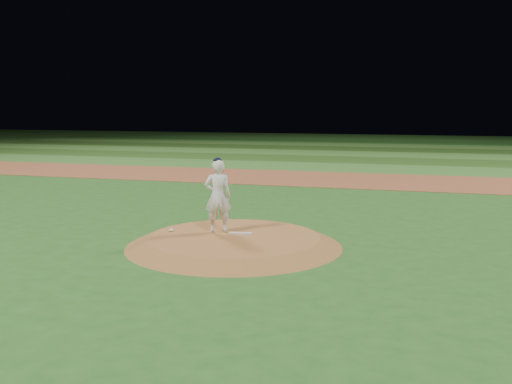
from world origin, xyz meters
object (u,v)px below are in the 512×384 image
object	(u,v)px
pitchers_mound	(234,241)
pitcher_on_mound	(218,196)
rosin_bag	(171,230)
pitching_rubber	(241,233)

from	to	relation	value
pitchers_mound	pitcher_on_mound	size ratio (longest dim) A/B	2.79
pitchers_mound	pitcher_on_mound	world-z (taller)	pitcher_on_mound
rosin_bag	pitcher_on_mound	size ratio (longest dim) A/B	0.06
rosin_bag	pitcher_on_mound	xyz separation A→B (m)	(1.22, 0.29, 0.93)
pitchers_mound	rosin_bag	distance (m)	1.78
rosin_bag	pitchers_mound	bearing A→B (deg)	-2.00
pitchers_mound	rosin_bag	xyz separation A→B (m)	(-1.77, 0.06, 0.16)
pitchers_mound	pitcher_on_mound	distance (m)	1.27
pitching_rubber	pitcher_on_mound	size ratio (longest dim) A/B	0.31
pitchers_mound	pitching_rubber	distance (m)	0.35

